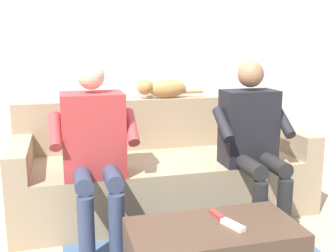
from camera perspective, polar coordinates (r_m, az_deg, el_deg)
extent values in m
plane|color=tan|center=(2.71, 3.17, -16.91)|extent=(8.00, 8.00, 0.00)
cube|color=silver|center=(3.50, -2.60, 12.28)|extent=(5.28, 0.06, 2.66)
cube|color=#9E896B|center=(3.15, -0.18, -8.49)|extent=(1.95, 0.68, 0.42)
cube|color=#9E896B|center=(3.47, -1.91, -2.96)|extent=(2.24, 0.14, 0.83)
cube|color=#9E896B|center=(3.52, 16.60, -5.16)|extent=(0.15, 0.68, 0.61)
cube|color=#9E896B|center=(3.04, -19.82, -8.07)|extent=(0.15, 0.68, 0.61)
cube|color=black|center=(3.00, 11.17, -0.21)|extent=(0.38, 0.24, 0.54)
sphere|color=#936B4C|center=(2.95, 11.47, 7.10)|extent=(0.19, 0.19, 0.19)
cylinder|color=black|center=(2.93, 14.26, -5.03)|extent=(0.11, 0.39, 0.11)
cylinder|color=black|center=(2.85, 11.08, -5.37)|extent=(0.11, 0.39, 0.11)
cylinder|color=black|center=(2.86, 15.91, -11.17)|extent=(0.10, 0.10, 0.42)
cylinder|color=black|center=(2.77, 12.64, -11.71)|extent=(0.10, 0.10, 0.42)
cylinder|color=black|center=(3.03, 15.78, 0.67)|extent=(0.08, 0.27, 0.22)
cylinder|color=black|center=(2.83, 7.73, 0.23)|extent=(0.08, 0.27, 0.22)
cube|color=#B23838|center=(2.74, -10.42, -1.19)|extent=(0.40, 0.29, 0.56)
sphere|color=beige|center=(2.68, -10.73, 6.88)|extent=(0.18, 0.18, 0.18)
cylinder|color=#333D56|center=(2.62, -7.90, -6.80)|extent=(0.11, 0.40, 0.11)
cylinder|color=#333D56|center=(2.60, -11.86, -7.05)|extent=(0.11, 0.40, 0.11)
cylinder|color=#333D56|center=(2.53, -7.16, -13.86)|extent=(0.10, 0.10, 0.42)
cylinder|color=#333D56|center=(2.52, -11.34, -14.16)|extent=(0.10, 0.10, 0.42)
cylinder|color=#B23838|center=(2.68, -5.21, -0.13)|extent=(0.08, 0.27, 0.22)
cylinder|color=#B23838|center=(2.64, -15.50, -0.68)|extent=(0.08, 0.27, 0.22)
ellipsoid|color=#B7844C|center=(3.40, -0.10, 5.26)|extent=(0.32, 0.13, 0.16)
sphere|color=#B7844C|center=(3.36, -3.21, 5.50)|extent=(0.13, 0.13, 0.13)
cone|color=#B7844C|center=(3.39, -3.23, 6.47)|extent=(0.05, 0.05, 0.04)
cone|color=#B7844C|center=(3.32, -2.99, 6.37)|extent=(0.05, 0.05, 0.04)
cylinder|color=#B7844C|center=(3.47, 3.44, 4.84)|extent=(0.18, 0.03, 0.03)
cube|color=#B73333|center=(2.34, 6.85, -12.16)|extent=(0.05, 0.12, 0.02)
cube|color=white|center=(2.22, 9.05, -13.50)|extent=(0.09, 0.15, 0.03)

